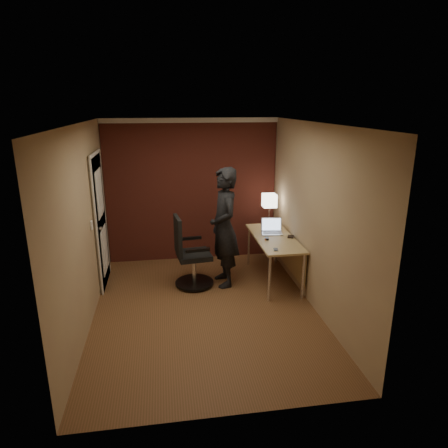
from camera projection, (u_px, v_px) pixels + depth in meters
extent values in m
plane|color=brown|center=(205.00, 309.00, 5.53)|extent=(4.00, 4.00, 0.00)
plane|color=white|center=(202.00, 123.00, 4.81)|extent=(4.00, 4.00, 0.00)
plane|color=tan|center=(192.00, 191.00, 7.06)|extent=(3.00, 0.00, 3.00)
plane|color=tan|center=(229.00, 292.00, 3.28)|extent=(3.00, 0.00, 3.00)
plane|color=tan|center=(84.00, 228.00, 4.95)|extent=(0.00, 4.00, 4.00)
plane|color=tan|center=(314.00, 218.00, 5.39)|extent=(0.00, 4.00, 4.00)
cube|color=maroon|center=(192.00, 191.00, 7.03)|extent=(2.98, 0.06, 2.50)
cube|color=silver|center=(190.00, 120.00, 6.67)|extent=(3.00, 0.08, 0.08)
cube|color=silver|center=(229.00, 142.00, 2.96)|extent=(3.00, 0.08, 0.08)
cube|color=silver|center=(77.00, 128.00, 4.60)|extent=(0.08, 4.00, 0.08)
cube|color=silver|center=(317.00, 126.00, 5.03)|extent=(0.08, 4.00, 0.08)
cube|color=silver|center=(100.00, 222.00, 6.07)|extent=(0.05, 0.82, 2.02)
cube|color=silver|center=(101.00, 222.00, 6.07)|extent=(0.02, 0.92, 2.12)
cylinder|color=silver|center=(100.00, 228.00, 5.76)|extent=(0.05, 0.05, 0.05)
cube|color=silver|center=(92.00, 225.00, 5.41)|extent=(0.02, 0.08, 0.12)
cube|color=tan|center=(274.00, 238.00, 6.23)|extent=(0.60, 1.50, 0.03)
cube|color=tan|center=(291.00, 254.00, 6.36)|extent=(0.02, 1.38, 0.54)
cylinder|color=silver|center=(269.00, 279.00, 5.65)|extent=(0.04, 0.04, 0.70)
cylinder|color=silver|center=(249.00, 246.00, 6.96)|extent=(0.04, 0.04, 0.70)
cylinder|color=silver|center=(303.00, 276.00, 5.72)|extent=(0.04, 0.04, 0.70)
cylinder|color=silver|center=(276.00, 244.00, 7.03)|extent=(0.04, 0.04, 0.70)
cube|color=silver|center=(269.00, 224.00, 6.87)|extent=(0.11, 0.11, 0.01)
cylinder|color=silver|center=(269.00, 215.00, 6.82)|extent=(0.01, 0.01, 0.30)
cube|color=white|center=(269.00, 200.00, 6.75)|extent=(0.22, 0.22, 0.22)
cube|color=silver|center=(272.00, 233.00, 6.39)|extent=(0.36, 0.27, 0.01)
cube|color=silver|center=(271.00, 224.00, 6.46)|extent=(0.33, 0.10, 0.22)
cube|color=#B2CCF2|center=(271.00, 224.00, 6.45)|extent=(0.30, 0.09, 0.19)
cube|color=gray|center=(272.00, 233.00, 6.37)|extent=(0.30, 0.17, 0.00)
cube|color=black|center=(267.00, 238.00, 6.11)|extent=(0.09, 0.11, 0.03)
cube|color=black|center=(276.00, 249.00, 5.69)|extent=(0.08, 0.13, 0.01)
cube|color=black|center=(291.00, 237.00, 6.21)|extent=(0.13, 0.14, 0.02)
cylinder|color=black|center=(195.00, 282.00, 6.25)|extent=(0.60, 0.60, 0.03)
cylinder|color=silver|center=(194.00, 269.00, 6.18)|extent=(0.06, 0.06, 0.45)
cube|color=black|center=(194.00, 255.00, 6.11)|extent=(0.55, 0.55, 0.07)
cube|color=black|center=(178.00, 236.00, 5.96)|extent=(0.11, 0.45, 0.59)
cube|color=black|center=(190.00, 238.00, 6.32)|extent=(0.37, 0.10, 0.04)
cube|color=black|center=(197.00, 250.00, 5.81)|extent=(0.37, 0.10, 0.04)
imported|color=black|center=(224.00, 228.00, 6.06)|extent=(0.52, 0.72, 1.84)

